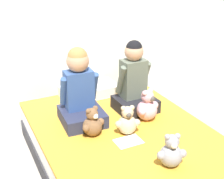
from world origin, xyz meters
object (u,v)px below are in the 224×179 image
object	(u,v)px
teddy_bear_at_foot_of_bed	(171,152)
child_on_left	(80,92)
child_on_right	(134,83)
teddy_bear_held_by_right_child	(147,107)
sign_card	(128,141)
pillow_at_headboard	(89,91)
teddy_bear_held_by_left_child	(92,124)
bed	(125,150)
teddy_bear_between_children	(127,122)

from	to	relation	value
teddy_bear_at_foot_of_bed	child_on_left	bearing A→B (deg)	127.68
child_on_right	teddy_bear_at_foot_of_bed	xyz separation A→B (m)	(-0.20, -0.87, -0.16)
teddy_bear_held_by_right_child	child_on_right	bearing A→B (deg)	69.35
teddy_bear_held_by_right_child	teddy_bear_at_foot_of_bed	world-z (taller)	teddy_bear_held_by_right_child
sign_card	pillow_at_headboard	bearing A→B (deg)	86.81
teddy_bear_held_by_right_child	sign_card	bearing A→B (deg)	-163.65
child_on_left	pillow_at_headboard	world-z (taller)	child_on_left
teddy_bear_held_by_left_child	pillow_at_headboard	world-z (taller)	teddy_bear_held_by_left_child
teddy_bear_held_by_right_child	sign_card	size ratio (longest dim) A/B	1.39
child_on_left	teddy_bear_at_foot_of_bed	xyz separation A→B (m)	(0.33, -0.87, -0.17)
teddy_bear_held_by_left_child	teddy_bear_held_by_right_child	bearing A→B (deg)	-14.27
child_on_left	pillow_at_headboard	xyz separation A→B (m)	(0.26, 0.45, -0.22)
child_on_left	teddy_bear_held_by_left_child	size ratio (longest dim) A/B	2.64
child_on_left	child_on_right	bearing A→B (deg)	2.94
bed	child_on_left	size ratio (longest dim) A/B	2.92
child_on_right	sign_card	bearing A→B (deg)	-124.34
child_on_right	teddy_bear_between_children	bearing A→B (deg)	-126.89
child_on_left	teddy_bear_held_by_right_child	size ratio (longest dim) A/B	2.27
teddy_bear_between_children	sign_card	distance (m)	0.16
teddy_bear_at_foot_of_bed	sign_card	size ratio (longest dim) A/B	1.20
child_on_left	teddy_bear_held_by_right_child	distance (m)	0.60
bed	teddy_bear_at_foot_of_bed	size ratio (longest dim) A/B	7.63
child_on_right	sign_card	distance (m)	0.63
bed	pillow_at_headboard	size ratio (longest dim) A/B	3.35
bed	teddy_bear_held_by_right_child	xyz separation A→B (m)	(0.27, 0.10, 0.31)
child_on_right	pillow_at_headboard	world-z (taller)	child_on_right
teddy_bear_held_by_right_child	pillow_at_headboard	world-z (taller)	teddy_bear_held_by_right_child
bed	pillow_at_headboard	xyz separation A→B (m)	(0.00, 0.79, 0.24)
teddy_bear_held_by_right_child	teddy_bear_between_children	world-z (taller)	teddy_bear_held_by_right_child
child_on_right	teddy_bear_held_by_right_child	xyz separation A→B (m)	(0.00, -0.23, -0.14)
child_on_right	teddy_bear_between_children	xyz separation A→B (m)	(-0.27, -0.36, -0.16)
teddy_bear_between_children	teddy_bear_at_foot_of_bed	world-z (taller)	teddy_bear_at_foot_of_bed
child_on_left	teddy_bear_held_by_right_child	xyz separation A→B (m)	(0.53, -0.24, -0.15)
child_on_left	sign_card	xyz separation A→B (m)	(0.21, -0.48, -0.27)
pillow_at_headboard	child_on_right	bearing A→B (deg)	-59.77
teddy_bear_held_by_left_child	teddy_bear_between_children	world-z (taller)	same
child_on_left	teddy_bear_held_by_left_child	world-z (taller)	child_on_left
child_on_left	sign_card	size ratio (longest dim) A/B	3.14
bed	teddy_bear_held_by_left_child	size ratio (longest dim) A/B	7.69
bed	sign_card	bearing A→B (deg)	-110.03
teddy_bear_between_children	pillow_at_headboard	world-z (taller)	teddy_bear_between_children
teddy_bear_held_by_left_child	sign_card	xyz separation A→B (m)	(0.21, -0.21, -0.10)
teddy_bear_between_children	sign_card	bearing A→B (deg)	-99.25
teddy_bear_held_by_right_child	pillow_at_headboard	size ratio (longest dim) A/B	0.51
teddy_bear_between_children	pillow_at_headboard	distance (m)	0.82
teddy_bear_at_foot_of_bed	sign_card	bearing A→B (deg)	123.82
teddy_bear_at_foot_of_bed	teddy_bear_between_children	bearing A→B (deg)	114.43
teddy_bear_at_foot_of_bed	pillow_at_headboard	distance (m)	1.32
teddy_bear_between_children	teddy_bear_at_foot_of_bed	bearing A→B (deg)	-67.40
bed	teddy_bear_held_by_right_child	size ratio (longest dim) A/B	6.62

